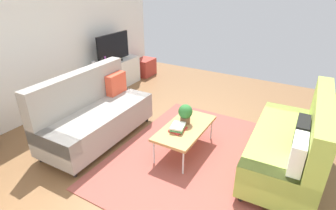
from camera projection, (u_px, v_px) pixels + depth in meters
The scene contains 16 objects.
ground_plane at pixel (174, 150), 4.12m from camera, with size 7.68×7.68×0.00m, color brown.
wall_far at pixel (38, 36), 4.76m from camera, with size 6.40×0.12×2.90m, color white.
area_rug at pixel (195, 156), 3.98m from camera, with size 2.90×2.20×0.01m, color #9E4C42.
couch_beige at pixel (95, 114), 4.26m from camera, with size 1.91×0.87×1.10m.
couch_green at pixel (292, 143), 3.50m from camera, with size 1.93×0.90×1.10m.
coffee_table at pixel (185, 128), 3.94m from camera, with size 1.10×0.56×0.42m.
tv_console at pixel (115, 75), 6.31m from camera, with size 1.40×0.44×0.64m, color silver.
tv at pixel (113, 48), 6.03m from camera, with size 1.00×0.20×0.64m.
storage_trunk at pixel (145, 67), 7.17m from camera, with size 0.52×0.40×0.44m, color #B2382D.
potted_plant at pixel (185, 113), 3.96m from camera, with size 0.21×0.21×0.30m.
table_book_0 at pixel (178, 129), 3.84m from camera, with size 0.24×0.18×0.03m, color red.
table_book_1 at pixel (178, 128), 3.82m from camera, with size 0.24×0.18×0.03m, color #3F8C4C.
table_book_2 at pixel (178, 126), 3.81m from camera, with size 0.24×0.18×0.03m, color silver.
vase_0 at pixel (94, 65), 5.71m from camera, with size 0.09×0.09×0.15m, color silver.
bottle_0 at pixel (102, 62), 5.77m from camera, with size 0.06×0.06×0.21m, color #262626.
bottle_1 at pixel (105, 61), 5.86m from camera, with size 0.05×0.05×0.21m, color purple.
Camera 1 is at (-3.00, -1.63, 2.41)m, focal length 28.55 mm.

